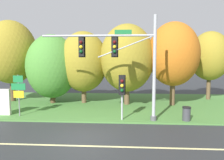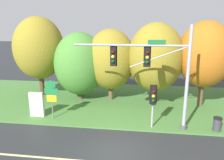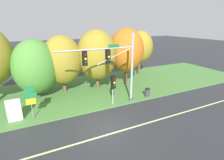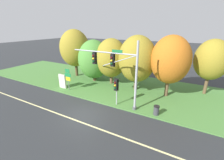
{
  "view_description": "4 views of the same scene",
  "coord_description": "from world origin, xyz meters",
  "px_view_note": "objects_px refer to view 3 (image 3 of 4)",
  "views": [
    {
      "loc": [
        2.35,
        -11.24,
        4.23
      ],
      "look_at": [
        1.4,
        3.58,
        2.73
      ],
      "focal_mm": 35.0,
      "sensor_mm": 36.0,
      "label": 1
    },
    {
      "loc": [
        1.26,
        -10.95,
        6.91
      ],
      "look_at": [
        -0.83,
        4.34,
        3.03
      ],
      "focal_mm": 35.0,
      "sensor_mm": 36.0,
      "label": 2
    },
    {
      "loc": [
        -4.96,
        -11.2,
        7.82
      ],
      "look_at": [
        2.28,
        3.62,
        2.45
      ],
      "focal_mm": 28.0,
      "sensor_mm": 36.0,
      "label": 3
    },
    {
      "loc": [
        8.59,
        -9.86,
        8.14
      ],
      "look_at": [
        1.06,
        3.99,
        2.46
      ],
      "focal_mm": 24.0,
      "sensor_mm": 36.0,
      "label": 4
    }
  ],
  "objects_px": {
    "route_sign_post": "(30,98)",
    "trash_bin": "(147,92)",
    "tree_mid_verge": "(97,55)",
    "pedestrian_signal_near_kerb": "(114,84)",
    "tree_tall_centre": "(126,50)",
    "info_kiosk": "(14,110)",
    "tree_right_far": "(140,47)",
    "traffic_signal_mast": "(113,63)",
    "tree_behind_signpost": "(62,60)",
    "tree_left_of_mast": "(35,67)"
  },
  "relations": [
    {
      "from": "pedestrian_signal_near_kerb",
      "to": "route_sign_post",
      "type": "relative_size",
      "value": 1.02
    },
    {
      "from": "pedestrian_signal_near_kerb",
      "to": "tree_left_of_mast",
      "type": "relative_size",
      "value": 0.48
    },
    {
      "from": "route_sign_post",
      "to": "tree_tall_centre",
      "type": "xyz_separation_m",
      "value": [
        11.65,
        4.42,
        2.55
      ]
    },
    {
      "from": "pedestrian_signal_near_kerb",
      "to": "tree_mid_verge",
      "type": "distance_m",
      "value": 5.51
    },
    {
      "from": "pedestrian_signal_near_kerb",
      "to": "tree_mid_verge",
      "type": "height_order",
      "value": "tree_mid_verge"
    },
    {
      "from": "tree_behind_signpost",
      "to": "tree_tall_centre",
      "type": "distance_m",
      "value": 8.0
    },
    {
      "from": "route_sign_post",
      "to": "tree_mid_verge",
      "type": "bearing_deg",
      "value": 30.57
    },
    {
      "from": "tree_left_of_mast",
      "to": "tree_mid_verge",
      "type": "bearing_deg",
      "value": -1.57
    },
    {
      "from": "traffic_signal_mast",
      "to": "tree_right_far",
      "type": "height_order",
      "value": "traffic_signal_mast"
    },
    {
      "from": "tree_right_far",
      "to": "tree_mid_verge",
      "type": "bearing_deg",
      "value": -160.56
    },
    {
      "from": "info_kiosk",
      "to": "pedestrian_signal_near_kerb",
      "type": "bearing_deg",
      "value": -5.56
    },
    {
      "from": "traffic_signal_mast",
      "to": "tree_tall_centre",
      "type": "xyz_separation_m",
      "value": [
        4.3,
        4.94,
        0.23
      ]
    },
    {
      "from": "tree_right_far",
      "to": "route_sign_post",
      "type": "bearing_deg",
      "value": -154.92
    },
    {
      "from": "traffic_signal_mast",
      "to": "info_kiosk",
      "type": "height_order",
      "value": "traffic_signal_mast"
    },
    {
      "from": "tree_behind_signpost",
      "to": "tree_tall_centre",
      "type": "height_order",
      "value": "tree_tall_centre"
    },
    {
      "from": "tree_behind_signpost",
      "to": "tree_right_far",
      "type": "relative_size",
      "value": 0.97
    },
    {
      "from": "traffic_signal_mast",
      "to": "route_sign_post",
      "type": "xyz_separation_m",
      "value": [
        -7.35,
        0.52,
        -2.32
      ]
    },
    {
      "from": "traffic_signal_mast",
      "to": "route_sign_post",
      "type": "distance_m",
      "value": 7.73
    },
    {
      "from": "route_sign_post",
      "to": "tree_right_far",
      "type": "bearing_deg",
      "value": 25.08
    },
    {
      "from": "traffic_signal_mast",
      "to": "info_kiosk",
      "type": "relative_size",
      "value": 3.97
    },
    {
      "from": "pedestrian_signal_near_kerb",
      "to": "info_kiosk",
      "type": "bearing_deg",
      "value": 174.44
    },
    {
      "from": "pedestrian_signal_near_kerb",
      "to": "tree_right_far",
      "type": "distance_m",
      "value": 11.88
    },
    {
      "from": "tree_left_of_mast",
      "to": "tree_behind_signpost",
      "type": "bearing_deg",
      "value": 5.19
    },
    {
      "from": "tree_left_of_mast",
      "to": "trash_bin",
      "type": "relative_size",
      "value": 6.73
    },
    {
      "from": "traffic_signal_mast",
      "to": "tree_left_of_mast",
      "type": "height_order",
      "value": "traffic_signal_mast"
    },
    {
      "from": "tree_left_of_mast",
      "to": "trash_bin",
      "type": "bearing_deg",
      "value": -25.61
    },
    {
      "from": "route_sign_post",
      "to": "trash_bin",
      "type": "xyz_separation_m",
      "value": [
        11.57,
        -0.43,
        -1.42
      ]
    },
    {
      "from": "route_sign_post",
      "to": "tree_right_far",
      "type": "distance_m",
      "value": 17.64
    },
    {
      "from": "trash_bin",
      "to": "tree_tall_centre",
      "type": "bearing_deg",
      "value": 89.13
    },
    {
      "from": "pedestrian_signal_near_kerb",
      "to": "tree_mid_verge",
      "type": "xyz_separation_m",
      "value": [
        0.34,
        5.14,
        1.94
      ]
    },
    {
      "from": "tree_tall_centre",
      "to": "info_kiosk",
      "type": "distance_m",
      "value": 14.08
    },
    {
      "from": "tree_right_far",
      "to": "info_kiosk",
      "type": "distance_m",
      "value": 18.9
    },
    {
      "from": "info_kiosk",
      "to": "route_sign_post",
      "type": "bearing_deg",
      "value": -9.61
    },
    {
      "from": "pedestrian_signal_near_kerb",
      "to": "trash_bin",
      "type": "distance_m",
      "value": 4.58
    },
    {
      "from": "route_sign_post",
      "to": "info_kiosk",
      "type": "distance_m",
      "value": 1.65
    },
    {
      "from": "info_kiosk",
      "to": "trash_bin",
      "type": "relative_size",
      "value": 2.04
    },
    {
      "from": "tree_right_far",
      "to": "trash_bin",
      "type": "bearing_deg",
      "value": -118.46
    },
    {
      "from": "tree_left_of_mast",
      "to": "trash_bin",
      "type": "distance_m",
      "value": 12.25
    },
    {
      "from": "tree_left_of_mast",
      "to": "trash_bin",
      "type": "height_order",
      "value": "tree_left_of_mast"
    },
    {
      "from": "trash_bin",
      "to": "info_kiosk",
      "type": "bearing_deg",
      "value": 177.08
    },
    {
      "from": "tree_behind_signpost",
      "to": "info_kiosk",
      "type": "distance_m",
      "value": 7.47
    },
    {
      "from": "tree_tall_centre",
      "to": "info_kiosk",
      "type": "bearing_deg",
      "value": -162.09
    },
    {
      "from": "route_sign_post",
      "to": "info_kiosk",
      "type": "xyz_separation_m",
      "value": [
        -1.33,
        0.23,
        -0.95
      ]
    },
    {
      "from": "traffic_signal_mast",
      "to": "tree_mid_verge",
      "type": "relative_size",
      "value": 1.06
    },
    {
      "from": "pedestrian_signal_near_kerb",
      "to": "info_kiosk",
      "type": "xyz_separation_m",
      "value": [
        -8.66,
        0.84,
        -1.23
      ]
    },
    {
      "from": "route_sign_post",
      "to": "trash_bin",
      "type": "relative_size",
      "value": 3.18
    },
    {
      "from": "tree_right_far",
      "to": "traffic_signal_mast",
      "type": "bearing_deg",
      "value": -136.9
    },
    {
      "from": "tree_mid_verge",
      "to": "trash_bin",
      "type": "height_order",
      "value": "tree_mid_verge"
    },
    {
      "from": "info_kiosk",
      "to": "traffic_signal_mast",
      "type": "bearing_deg",
      "value": -4.91
    },
    {
      "from": "traffic_signal_mast",
      "to": "tree_behind_signpost",
      "type": "height_order",
      "value": "traffic_signal_mast"
    }
  ]
}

